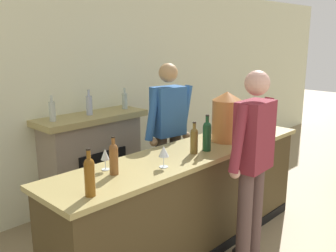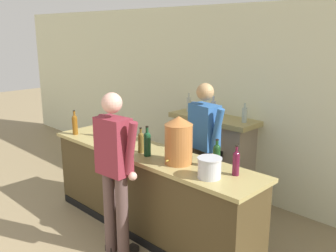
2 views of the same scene
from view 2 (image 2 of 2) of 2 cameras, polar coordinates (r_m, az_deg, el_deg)
wall_back_panel at (r=5.48m, az=11.08°, el=3.43°), size 12.00×0.07×2.75m
bar_counter at (r=4.58m, az=-3.06°, el=-9.91°), size 3.00×0.66×1.01m
fireplace_stone at (r=5.62m, az=6.92°, el=-4.28°), size 1.34×0.52×1.48m
potted_plant_corner at (r=7.32m, az=-13.05°, el=-2.76°), size 0.47×0.49×0.66m
person_customer at (r=3.95m, az=-8.14°, el=-6.44°), size 0.66×0.32×1.80m
person_bartender at (r=4.60m, az=5.43°, el=-3.33°), size 0.65×0.35×1.79m
copper_dispenser at (r=3.94m, az=1.63°, el=-2.13°), size 0.30×0.34×0.52m
ice_bucket_steel at (r=3.62m, az=6.33°, el=-6.33°), size 0.24×0.24×0.20m
wine_bottle_cabernet_heavy at (r=5.22m, az=-14.01°, el=0.34°), size 0.07×0.07×0.33m
wine_bottle_riesling_slim at (r=4.33m, az=-4.16°, el=-2.35°), size 0.07×0.07×0.30m
wine_bottle_burgundy_dark at (r=3.71m, az=10.33°, el=-5.42°), size 0.07×0.07×0.31m
wine_bottle_chardonnay_pale at (r=5.03m, az=-9.75°, el=-0.08°), size 0.07×0.07×0.31m
wine_bottle_rose_blush at (r=4.20m, az=-3.19°, el=-2.56°), size 0.08×0.08×0.35m
wine_bottle_merlot_tall at (r=3.89m, az=7.42°, el=-4.35°), size 0.08×0.08×0.30m
wine_glass_near_bucket at (r=5.10m, az=-8.46°, el=0.02°), size 0.07×0.07×0.18m
wine_glass_front_right at (r=4.64m, az=-8.58°, el=-1.37°), size 0.09×0.09×0.18m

